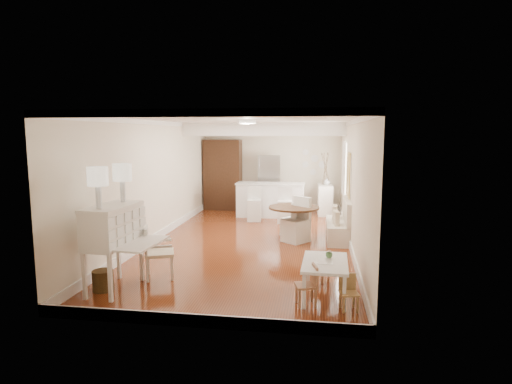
% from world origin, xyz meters
% --- Properties ---
extents(room, '(9.00, 9.04, 2.82)m').
position_xyz_m(room, '(0.04, 0.32, 1.98)').
color(room, brown).
rests_on(room, ground).
extents(secretary_bureau, '(1.16, 1.18, 1.39)m').
position_xyz_m(secretary_bureau, '(-1.70, -3.35, 0.69)').
color(secretary_bureau, white).
rests_on(secretary_bureau, ground).
extents(gustavian_armchair, '(0.68, 0.68, 0.91)m').
position_xyz_m(gustavian_armchair, '(-1.19, -2.69, 0.46)').
color(gustavian_armchair, silver).
rests_on(gustavian_armchair, ground).
extents(wicker_basket, '(0.43, 0.43, 0.33)m').
position_xyz_m(wicker_basket, '(-1.87, -3.42, 0.17)').
color(wicker_basket, '#4A3417').
rests_on(wicker_basket, ground).
extents(kids_table, '(0.72, 1.15, 0.56)m').
position_xyz_m(kids_table, '(1.64, -3.18, 0.28)').
color(kids_table, white).
rests_on(kids_table, ground).
extents(kids_chair_a, '(0.36, 0.36, 0.62)m').
position_xyz_m(kids_chair_a, '(1.37, -3.56, 0.31)').
color(kids_chair_a, '#9D6947').
rests_on(kids_chair_a, ground).
extents(kids_chair_b, '(0.37, 0.37, 0.55)m').
position_xyz_m(kids_chair_b, '(1.58, -2.50, 0.28)').
color(kids_chair_b, tan).
rests_on(kids_chair_b, ground).
extents(kids_chair_c, '(0.30, 0.30, 0.52)m').
position_xyz_m(kids_chair_c, '(1.98, -3.65, 0.26)').
color(kids_chair_c, tan).
rests_on(kids_chair_c, ground).
extents(banquette, '(0.52, 1.60, 0.98)m').
position_xyz_m(banquette, '(1.99, 0.50, 0.49)').
color(banquette, silver).
rests_on(banquette, ground).
extents(dining_table, '(1.33, 1.33, 0.81)m').
position_xyz_m(dining_table, '(0.97, 0.28, 0.40)').
color(dining_table, '#4D2D18').
rests_on(dining_table, ground).
extents(slip_chair_near, '(0.71, 0.71, 1.04)m').
position_xyz_m(slip_chair_near, '(1.02, 0.16, 0.52)').
color(slip_chair_near, white).
rests_on(slip_chair_near, ground).
extents(slip_chair_far, '(0.58, 0.57, 0.85)m').
position_xyz_m(slip_chair_far, '(0.89, 0.78, 0.43)').
color(slip_chair_far, white).
rests_on(slip_chair_far, ground).
extents(breakfast_counter, '(2.05, 0.65, 1.03)m').
position_xyz_m(breakfast_counter, '(0.10, 3.10, 0.52)').
color(breakfast_counter, white).
rests_on(breakfast_counter, ground).
extents(bar_stool_left, '(0.43, 0.43, 0.98)m').
position_xyz_m(bar_stool_left, '(-0.29, 2.39, 0.49)').
color(bar_stool_left, white).
rests_on(bar_stool_left, ground).
extents(bar_stool_right, '(0.42, 0.42, 1.01)m').
position_xyz_m(bar_stool_right, '(0.61, 2.24, 0.50)').
color(bar_stool_right, white).
rests_on(bar_stool_right, ground).
extents(pantry_cabinet, '(1.20, 0.60, 2.30)m').
position_xyz_m(pantry_cabinet, '(-1.60, 4.18, 1.15)').
color(pantry_cabinet, '#381E11').
rests_on(pantry_cabinet, ground).
extents(fridge, '(0.75, 0.65, 1.80)m').
position_xyz_m(fridge, '(0.30, 4.15, 0.90)').
color(fridge, silver).
rests_on(fridge, ground).
extents(sideboard, '(0.47, 0.99, 0.93)m').
position_xyz_m(sideboard, '(1.74, 3.73, 0.47)').
color(sideboard, white).
rests_on(sideboard, ground).
extents(pencil_cup, '(0.13, 0.13, 0.08)m').
position_xyz_m(pencil_cup, '(1.71, -2.99, 0.61)').
color(pencil_cup, '#54884F').
rests_on(pencil_cup, kids_table).
extents(branch_vase, '(0.24, 0.24, 0.21)m').
position_xyz_m(branch_vase, '(1.79, 3.72, 1.04)').
color(branch_vase, white).
rests_on(branch_vase, sideboard).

